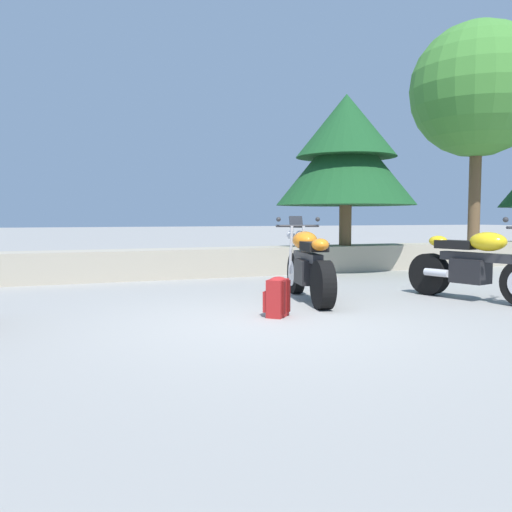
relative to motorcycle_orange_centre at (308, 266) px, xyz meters
name	(u,v)px	position (x,y,z in m)	size (l,w,h in m)	color
ground_plane	(269,323)	(-1.12, -1.31, -0.49)	(120.00, 120.00, 0.00)	gray
stone_wall	(175,263)	(-1.12, 3.49, -0.21)	(36.00, 0.80, 0.55)	#A89E89
motorcycle_orange_centre	(308,266)	(0.00, 0.00, 0.00)	(0.75, 2.05, 1.18)	black
motorcycle_yellow_far_right	(475,266)	(2.15, -0.86, 0.00)	(0.88, 2.03, 1.18)	black
rider_backpack	(277,296)	(-0.89, -0.99, -0.24)	(0.35, 0.35, 0.47)	#A31E1E
pine_tree_far_left	(346,152)	(2.61, 3.45, 2.06)	(2.98, 2.98, 3.22)	brown
leafy_tree_mid_left	(486,93)	(6.41, 3.50, 3.62)	(3.33, 3.17, 5.22)	brown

